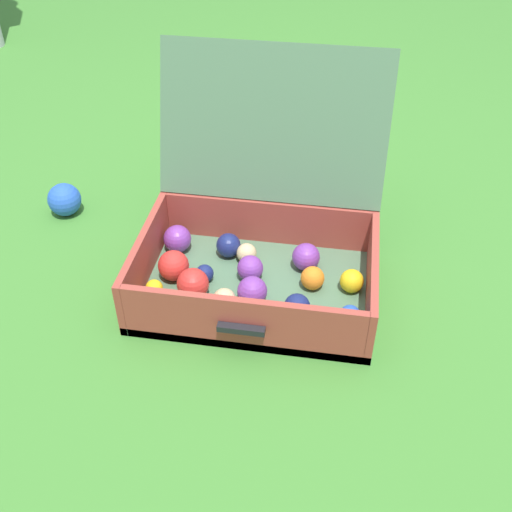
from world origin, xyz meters
name	(u,v)px	position (x,y,z in m)	size (l,w,h in m)	color
ground_plane	(260,276)	(0.00, 0.00, 0.00)	(16.00, 16.00, 0.00)	#3D7A2D
open_suitcase	(257,242)	(-0.01, 0.00, 0.12)	(0.60, 0.57, 0.54)	#4C7051
stray_ball_on_grass	(64,200)	(-0.63, 0.20, 0.05)	(0.10, 0.10, 0.10)	blue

